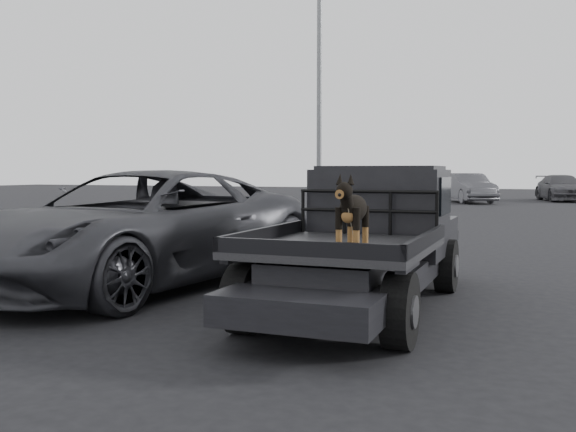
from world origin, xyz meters
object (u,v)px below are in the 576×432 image
at_px(flatbed_ute, 363,272).
at_px(dog, 353,214).
at_px(parked_suv, 141,227).
at_px(distant_car_a, 468,188).
at_px(floodlight_near, 320,7).
at_px(distant_car_b, 561,188).

distance_m(flatbed_ute, dog, 1.76).
bearing_deg(parked_suv, dog, -18.48).
bearing_deg(flatbed_ute, distant_car_a, 93.47).
xyz_separation_m(distant_car_a, floodlight_near, (-3.73, -14.52, 6.78)).
distance_m(dog, parked_suv, 4.36).
height_order(dog, distant_car_a, dog).
bearing_deg(distant_car_b, dog, -107.76).
bearing_deg(dog, floodlight_near, 110.08).
xyz_separation_m(flatbed_ute, parked_suv, (-3.59, 0.42, 0.41)).
height_order(flatbed_ute, distant_car_a, distant_car_a).
xyz_separation_m(dog, parked_suv, (-3.89, 1.94, -0.42)).
xyz_separation_m(flatbed_ute, distant_car_a, (-1.74, 28.78, 0.35)).
bearing_deg(floodlight_near, flatbed_ute, -69.01).
bearing_deg(flatbed_ute, parked_suv, 173.39).
distance_m(parked_suv, distant_car_a, 28.42).
xyz_separation_m(flatbed_ute, floodlight_near, (-5.47, 14.26, 7.13)).
xyz_separation_m(parked_suv, distant_car_b, (6.70, 32.40, -0.12)).
bearing_deg(parked_suv, distant_car_a, 94.27).
distance_m(distant_car_a, floodlight_near, 16.45).
relative_size(parked_suv, distant_car_a, 1.28).
bearing_deg(floodlight_near, parked_suv, -82.26).
height_order(dog, floodlight_near, floodlight_near).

